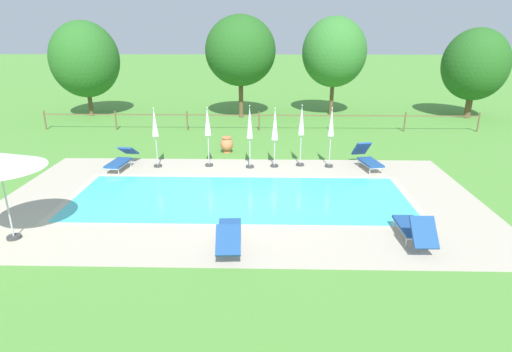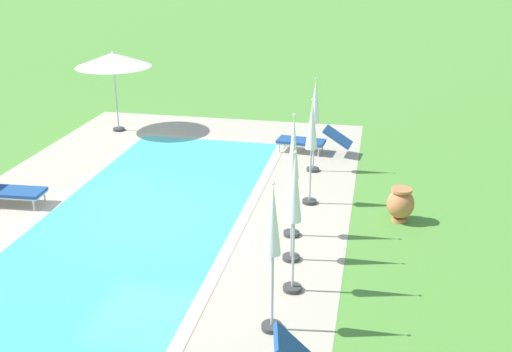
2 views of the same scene
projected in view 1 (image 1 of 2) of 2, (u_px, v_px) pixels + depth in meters
The scene contains 20 objects.
ground_plane at pixel (240, 198), 14.10m from camera, with size 160.00×160.00×0.00m, color #518E38.
pool_deck_paving at pixel (240, 198), 14.10m from camera, with size 15.64×8.74×0.01m, color #B2A893.
swimming_pool_water at pixel (240, 198), 14.10m from camera, with size 10.94×4.04×0.01m, color #42CCD6.
pool_coping_rim at pixel (240, 198), 14.09m from camera, with size 11.42×4.52×0.01m.
sun_lounger_north_near_steps at pixel (121, 159), 16.98m from camera, with size 0.83×2.10×0.77m.
sun_lounger_north_mid at pixel (229, 233), 10.88m from camera, with size 0.71×2.06×0.80m.
sun_lounger_north_far at pixel (368, 158), 17.01m from camera, with size 0.96×1.98×0.95m.
sun_lounger_north_end at pixel (414, 228), 11.10m from camera, with size 0.62×1.93×0.92m.
patio_umbrella_closed_row_west at pixel (331, 128), 16.72m from camera, with size 0.32×0.32×2.41m.
patio_umbrella_closed_row_mid_west at pixel (301, 126), 16.87m from camera, with size 0.32×0.32×2.49m.
patio_umbrella_closed_row_centre at pixel (208, 127), 16.82m from camera, with size 0.32×0.32×2.40m.
patio_umbrella_closed_row_mid_east at pixel (250, 128), 16.63m from camera, with size 0.32×0.32×2.52m.
patio_umbrella_closed_row_east at pixel (155, 128), 16.73m from camera, with size 0.32×0.32×2.41m.
patio_umbrella_closed_deck_corner at pixel (275, 129), 16.75m from camera, with size 0.32×0.32×2.41m.
terracotta_urn_near_fence at pixel (227, 144), 19.06m from camera, with size 0.57×0.57×0.73m.
perimeter_fence at pixel (259, 118), 23.10m from camera, with size 23.66×0.08×1.05m.
tree_far_west at pixel (240, 51), 25.54m from camera, with size 4.23×4.23×6.10m.
tree_west_mid at pixel (85, 60), 26.17m from camera, with size 4.15×4.15×5.78m.
tree_centre at pixel (475, 65), 25.63m from camera, with size 3.87×3.87×5.36m.
tree_east_mid at pixel (334, 52), 26.39m from camera, with size 3.97×3.97×6.02m.
Camera 1 is at (0.85, -13.06, 5.33)m, focal length 29.93 mm.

